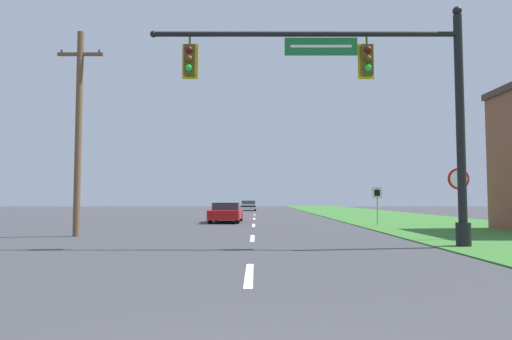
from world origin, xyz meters
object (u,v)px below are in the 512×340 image
signal_mast (382,99)px  far_car (250,206)px  utility_pole_near (80,129)px  car_ahead (228,212)px  stop_sign (461,187)px  route_sign_post (379,197)px

signal_mast → far_car: size_ratio=2.22×
utility_pole_near → car_ahead: bearing=63.7°
stop_sign → route_sign_post: 8.66m
signal_mast → utility_pole_near: (-10.82, 3.94, -0.33)m
signal_mast → route_sign_post: size_ratio=4.82×
route_sign_post → signal_mast: bearing=-104.1°
signal_mast → car_ahead: bearing=111.5°
route_sign_post → car_ahead: bearing=157.3°
route_sign_post → utility_pole_near: utility_pole_near is taller
far_car → signal_mast: bearing=-83.4°
far_car → utility_pole_near: utility_pole_near is taller
far_car → stop_sign: stop_sign is taller
signal_mast → utility_pole_near: size_ratio=1.21×
car_ahead → utility_pole_near: utility_pole_near is taller
stop_sign → signal_mast: bearing=-146.0°
signal_mast → car_ahead: size_ratio=2.15×
far_car → stop_sign: size_ratio=1.76×
car_ahead → route_sign_post: (8.40, -3.51, 0.92)m
route_sign_post → stop_sign: bearing=-86.0°
far_car → utility_pole_near: (-6.09, -37.21, 3.59)m
signal_mast → stop_sign: bearing=34.0°
utility_pole_near → route_sign_post: bearing=27.1°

